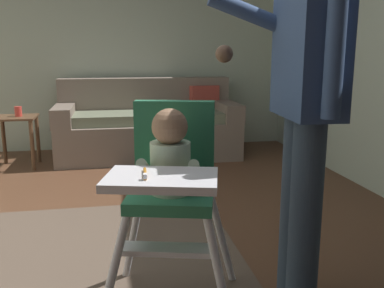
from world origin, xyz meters
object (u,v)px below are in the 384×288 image
(adult_standing, at_px, (305,107))
(side_table, at_px, (17,130))
(sippy_cup, at_px, (18,111))
(high_chair, at_px, (171,173))
(couch, at_px, (148,127))

(adult_standing, xyz_separation_m, side_table, (-1.77, 2.81, -0.54))
(side_table, bearing_deg, sippy_cup, 0.00)
(high_chair, xyz_separation_m, side_table, (-1.20, 2.77, -0.27))
(high_chair, distance_m, sippy_cup, 3.00)
(high_chair, height_order, side_table, high_chair)
(couch, distance_m, adult_standing, 3.14)
(high_chair, bearing_deg, sippy_cup, -142.51)
(adult_standing, distance_m, sippy_cup, 3.33)
(adult_standing, xyz_separation_m, sippy_cup, (-1.74, 2.81, -0.35))
(couch, xyz_separation_m, high_chair, (-0.16, -3.02, 0.32))
(adult_standing, bearing_deg, side_table, -54.03)
(high_chair, bearing_deg, side_table, -141.96)
(high_chair, bearing_deg, couch, -168.35)
(couch, xyz_separation_m, sippy_cup, (-1.32, -0.25, 0.24))
(high_chair, xyz_separation_m, sippy_cup, (-1.16, 2.77, -0.08))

